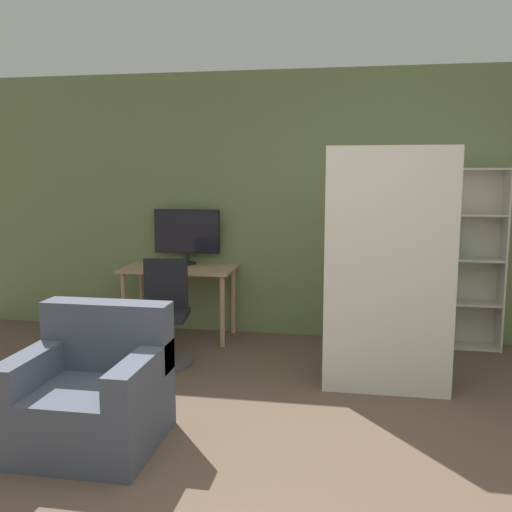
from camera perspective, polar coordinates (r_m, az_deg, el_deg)
The scene contains 8 objects.
wall_back at distance 5.84m, azimuth 7.42°, elevation 4.98°, with size 8.00×0.06×2.70m.
desk at distance 5.86m, azimuth -7.66°, elevation -2.15°, with size 1.13×0.61×0.73m.
monitor at distance 5.98m, azimuth -6.92°, elevation 2.28°, with size 0.70×0.19×0.57m.
office_chair at distance 5.17m, azimuth -9.23°, elevation -6.52°, with size 0.52×0.52×0.92m.
bookshelf at distance 5.83m, azimuth 19.41°, elevation -0.52°, with size 0.68×0.29×1.73m.
mattress_near at distance 4.42m, azimuth 13.21°, elevation -1.60°, with size 0.97×0.19×1.88m.
mattress_far at distance 4.74m, azimuth 13.00°, elevation -0.93°, with size 0.97×0.19×1.88m.
armchair at distance 3.81m, azimuth -15.98°, elevation -13.03°, with size 0.85×0.80×0.85m.
Camera 1 is at (0.27, -2.43, 1.69)m, focal length 40.00 mm.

